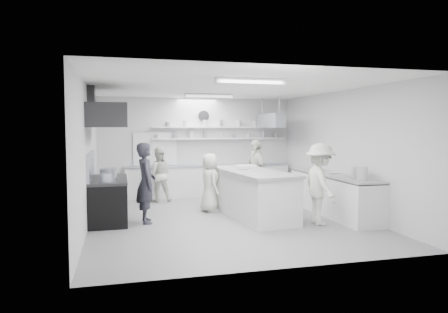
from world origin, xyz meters
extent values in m
cube|color=#9D9D9D|center=(0.00, 0.00, -0.01)|extent=(6.00, 7.00, 0.02)
cube|color=white|center=(0.00, 0.00, 3.01)|extent=(6.00, 7.00, 0.02)
cube|color=silver|center=(0.00, 3.50, 1.50)|extent=(6.00, 0.04, 3.00)
cube|color=silver|center=(0.00, -3.50, 1.50)|extent=(6.00, 0.04, 3.00)
cube|color=silver|center=(-3.00, 0.00, 1.50)|extent=(0.04, 7.00, 3.00)
cube|color=silver|center=(3.00, 0.00, 1.50)|extent=(0.04, 7.00, 3.00)
cube|color=black|center=(-2.60, 0.40, 0.45)|extent=(0.80, 1.80, 0.90)
cube|color=#2C2C2D|center=(-2.60, 0.40, 2.35)|extent=(0.85, 2.00, 0.50)
cube|color=white|center=(0.30, 3.20, 0.46)|extent=(5.00, 0.60, 0.92)
cube|color=white|center=(0.70, 3.37, 1.75)|extent=(4.20, 0.26, 0.04)
cube|color=white|center=(0.70, 3.37, 2.10)|extent=(4.20, 0.26, 0.04)
cube|color=black|center=(-1.30, 3.48, 1.45)|extent=(1.30, 0.04, 1.00)
cylinder|color=white|center=(0.20, 3.46, 2.45)|extent=(0.32, 0.05, 0.32)
cube|color=white|center=(2.65, -0.20, 0.47)|extent=(0.74, 3.30, 0.94)
cube|color=#A5AAB4|center=(2.00, 2.40, 2.30)|extent=(0.30, 1.60, 0.40)
cube|color=white|center=(0.00, -1.80, 2.94)|extent=(1.30, 0.25, 0.10)
cube|color=white|center=(0.00, 1.80, 2.94)|extent=(1.30, 0.25, 0.10)
cube|color=white|center=(0.66, 0.06, 0.52)|extent=(1.40, 2.93, 1.04)
cylinder|color=#A5AAB4|center=(-2.60, 0.62, 1.03)|extent=(0.38, 0.38, 0.25)
imported|color=#2B2B33|center=(-1.79, 0.01, 0.88)|extent=(0.46, 0.67, 1.77)
imported|color=silver|center=(-1.28, 2.54, 0.77)|extent=(0.78, 0.62, 1.54)
imported|color=silver|center=(-0.18, 0.85, 0.73)|extent=(0.58, 0.78, 1.45)
imported|color=silver|center=(1.18, 1.28, 0.89)|extent=(0.55, 1.08, 1.77)
imported|color=silver|center=(1.84, -1.08, 0.88)|extent=(0.69, 1.16, 1.76)
imported|color=#A5AAB4|center=(0.53, 0.39, 1.07)|extent=(0.35, 0.35, 0.07)
imported|color=white|center=(0.49, -0.57, 1.07)|extent=(0.24, 0.24, 0.06)
imported|color=white|center=(2.66, -0.11, 0.97)|extent=(0.30, 0.30, 0.06)
camera|label=1|loc=(-2.34, -9.06, 2.10)|focal=32.89mm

